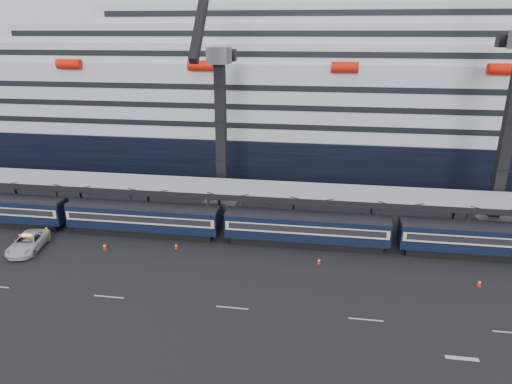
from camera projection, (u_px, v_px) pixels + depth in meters
The scene contains 14 objects.
ground at pixel (384, 297), 43.48m from camera, with size 260.00×260.00×0.00m, color black.
lane_markings at pixel (493, 340), 37.44m from camera, with size 111.00×4.27×0.02m.
train at pixel (335, 230), 52.72m from camera, with size 133.05×3.00×4.05m.
canopy at pixel (376, 196), 54.76m from camera, with size 130.00×6.25×5.53m.
cruise_ship at pixel (357, 99), 82.32m from camera, with size 214.09×28.84×34.00m.
crane_dark_near at pixel (220, 128), 59.66m from camera, with size 4.50×17.75×35.08m.
crane_dark_mid at pixel (510, 127), 53.23m from camera, with size 4.50×18.24×39.64m.
pickup_truck at pixel (28, 243), 52.46m from camera, with size 3.03×6.56×1.82m, color silver.
worker at pixel (47, 234), 54.74m from camera, with size 0.65×0.43×1.79m, color #B5E20B.
traffic_cone_a at pixel (20, 235), 55.76m from camera, with size 0.34×0.34×0.69m.
traffic_cone_b at pixel (105, 246), 52.74m from camera, with size 0.43×0.43×0.87m.
traffic_cone_c at pixel (176, 246), 52.93m from camera, with size 0.38×0.38×0.76m.
traffic_cone_d at pixel (319, 260), 49.55m from camera, with size 0.38×0.38×0.76m.
traffic_cone_e at pixel (479, 283), 45.16m from camera, with size 0.40×0.40×0.80m.
Camera 1 is at (-6.39, -39.04, 24.01)m, focal length 32.00 mm.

